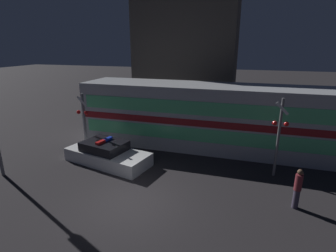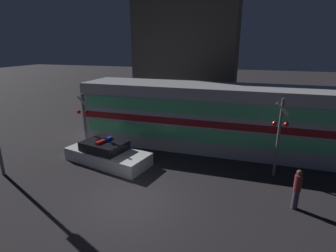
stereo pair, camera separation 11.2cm
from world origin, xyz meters
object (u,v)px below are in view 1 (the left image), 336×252
at_px(police_car, 107,154).
at_px(pedestrian, 298,188).
at_px(train, 222,117).
at_px(crossing_signal_near, 279,134).

xyz_separation_m(police_car, pedestrian, (8.74, -1.46, 0.35)).
bearing_deg(train, police_car, -144.17).
relative_size(train, pedestrian, 10.46).
bearing_deg(pedestrian, police_car, 170.49).
distance_m(pedestrian, crossing_signal_near, 2.83).
relative_size(police_car, pedestrian, 2.98).
bearing_deg(pedestrian, train, 122.37).
relative_size(train, crossing_signal_near, 4.50).
xyz_separation_m(train, pedestrian, (3.38, -5.33, -1.04)).
bearing_deg(police_car, train, 48.36).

